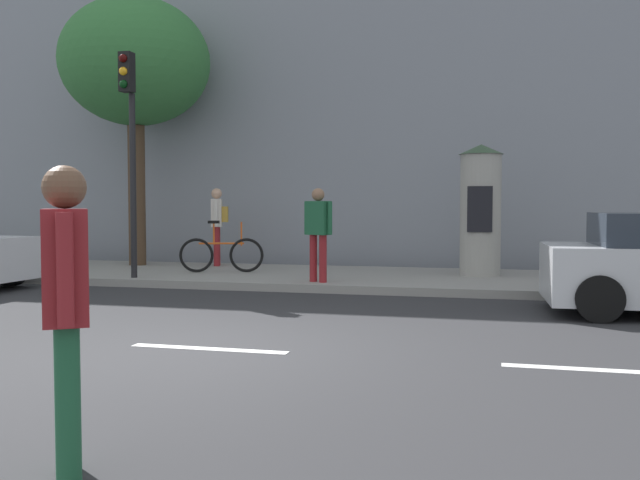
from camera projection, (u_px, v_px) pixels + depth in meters
ground_plane at (209, 349)px, 7.76m from camera, size 80.00×80.00×0.00m
sidewalk_curb at (346, 278)px, 14.52m from camera, size 36.00×4.00×0.15m
lane_markings at (209, 349)px, 7.76m from camera, size 25.80×0.16×0.01m
building_backdrop at (386, 58)px, 19.09m from camera, size 36.00×5.00×11.03m
traffic_light at (129, 128)px, 13.64m from camera, size 0.24×0.45×4.32m
poster_column at (480, 209)px, 14.24m from camera, size 0.89×0.89×2.63m
street_tree at (135, 64)px, 16.56m from camera, size 3.47×3.47×6.23m
pedestrian_in_dark_shirt at (66, 293)px, 4.04m from camera, size 0.47×0.57×1.80m
pedestrian_tallest at (318, 227)px, 13.03m from camera, size 0.58×0.40×1.73m
pedestrian_near_pole at (218, 219)px, 16.52m from camera, size 0.47×0.58×1.80m
bicycle_leaning at (221, 254)px, 14.95m from camera, size 1.71×0.57×1.09m
bicycle_upright at (609, 260)px, 13.19m from camera, size 1.76×0.35×1.09m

